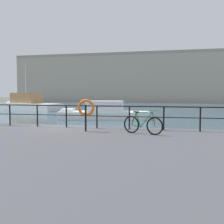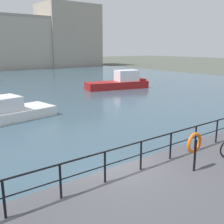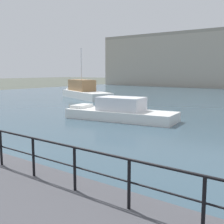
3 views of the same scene
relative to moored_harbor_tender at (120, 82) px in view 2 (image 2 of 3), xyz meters
The scene contains 4 objects.
ground_plane 24.63m from the moored_harbor_tender, 128.99° to the right, with size 240.00×240.00×0.00m, color #4C5147.
moored_harbor_tender is the anchor object (origin of this frame).
quay_railing 25.43m from the moored_harbor_tender, 128.54° to the right, with size 23.44×0.07×1.08m.
life_ring_stand 25.09m from the moored_harbor_tender, 122.94° to the right, with size 0.75×0.16×1.40m.
Camera 2 is at (-5.76, -7.23, 5.03)m, focal length 43.49 mm.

